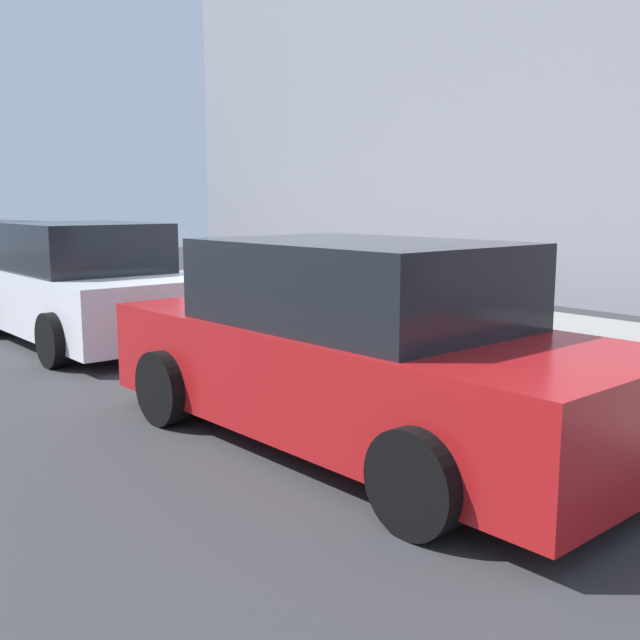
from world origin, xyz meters
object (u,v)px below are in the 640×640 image
Objects in this scene: suitcase_silver_3 at (376,324)px; parked_car_red_0 at (357,350)px; suitcase_navy_1 at (437,340)px; suitcase_black_7 at (263,302)px; suitcase_olive_4 at (337,314)px; suitcase_black_0 at (466,344)px; parked_car_white_1 at (84,287)px; fire_hydrant at (235,296)px; suitcase_maroon_6 at (288,305)px; bollard_post at (201,293)px; suitcase_red_5 at (311,317)px; suitcase_teal_2 at (407,325)px.

parked_car_red_0 reaches higher than suitcase_silver_3.
suitcase_navy_1 is at bearing -63.58° from parked_car_red_0.
suitcase_black_7 is 4.69m from parked_car_red_0.
suitcase_black_0 is at bearing 179.78° from suitcase_olive_4.
fire_hydrant is at bearing -104.59° from parked_car_white_1.
parked_car_red_0 reaches higher than suitcase_maroon_6.
suitcase_black_0 is at bearing 179.28° from suitcase_black_7.
fire_hydrant is 0.98× the size of bollard_post.
suitcase_olive_4 reaches higher than bollard_post.
suitcase_red_5 is (2.11, 0.05, 0.00)m from suitcase_navy_1.
fire_hydrant is (1.30, -0.01, -0.00)m from suitcase_maroon_6.
bollard_post is (2.56, 0.12, 0.08)m from suitcase_red_5.
suitcase_silver_3 is 1.11m from suitcase_red_5.
parked_car_white_1 reaches higher than suitcase_black_7.
suitcase_black_7 is 0.23× the size of parked_car_white_1.
suitcase_black_0 is at bearing 173.33° from suitcase_teal_2.
suitcase_red_5 is 1.08m from suitcase_black_7.
suitcase_red_5 is at bearing 177.40° from suitcase_maroon_6.
suitcase_teal_2 reaches higher than fire_hydrant.
suitcase_olive_4 is at bearing 176.84° from suitcase_red_5.
suitcase_maroon_6 is at bearing -178.33° from suitcase_black_7.
bollard_post is at bearing -83.91° from parked_car_white_1.
suitcase_teal_2 is 4.52m from parked_car_white_1.
suitcase_maroon_6 is at bearing 2.99° from suitcase_silver_3.
suitcase_navy_1 is at bearing -179.31° from suitcase_black_7.
suitcase_teal_2 is 1.13× the size of suitcase_black_7.
suitcase_maroon_6 is at bearing -131.80° from parked_car_white_1.
suitcase_silver_3 is at bearing -177.34° from suitcase_black_7.
parked_car_white_1 reaches higher than fire_hydrant.
bollard_post is at bearing 3.51° from suitcase_silver_3.
parked_car_red_0 is (-5.71, 1.91, 0.24)m from bollard_post.
bollard_post is at bearing 11.45° from fire_hydrant.
bollard_post reaches higher than suitcase_navy_1.
suitcase_maroon_6 is 2.04m from bollard_post.
suitcase_navy_1 is 0.64× the size of suitcase_silver_3.
suitcase_navy_1 is 0.13× the size of parked_car_red_0.
parked_car_red_0 is at bearing 106.06° from suitcase_black_0.
suitcase_teal_2 is 0.24× the size of parked_car_red_0.
suitcase_olive_4 is (1.57, 0.08, 0.10)m from suitcase_navy_1.
fire_hydrant is at bearing -1.06° from suitcase_red_5.
suitcase_maroon_6 is 1.01× the size of suitcase_black_7.
suitcase_maroon_6 is (3.10, -0.06, 0.05)m from suitcase_black_0.
parked_car_red_0 is (-4.97, 2.06, 0.24)m from fire_hydrant.
bollard_post is 6.02m from parked_car_red_0.
suitcase_silver_3 is at bearing -5.72° from suitcase_black_0.
parked_car_white_1 is at bearing 96.09° from bollard_post.
suitcase_red_5 is at bearing -32.83° from parked_car_red_0.
suitcase_maroon_6 is at bearing 0.49° from suitcase_navy_1.
suitcase_navy_1 is at bearing -179.82° from fire_hydrant.
suitcase_silver_3 reaches higher than suitcase_black_0.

